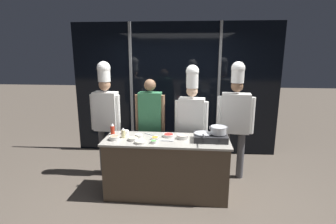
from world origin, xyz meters
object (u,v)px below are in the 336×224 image
prep_bowl_ginger (133,139)px  frying_pan (203,132)px  serving_spoon_slotted (154,135)px  chef_line (235,113)px  prep_bowl_noodles (140,142)px  chef_sous (191,115)px  person_guest (150,118)px  chef_head (106,109)px  squeeze_bottle_oil (123,133)px  squeeze_bottle_chili (113,129)px  stock_pot (219,130)px  prep_bowl_mushrooms (114,137)px  portable_stove (210,137)px  prep_bowl_shrimp (183,136)px  serving_spoon_solid (169,141)px  prep_bowl_rice (125,132)px  prep_bowl_carrots (155,138)px  prep_bowl_scallions (154,142)px  prep_bowl_bell_pepper (169,135)px  prep_bowl_bean_sprouts (139,136)px

prep_bowl_ginger → frying_pan: bearing=4.8°
serving_spoon_slotted → chef_line: bearing=21.9°
prep_bowl_noodles → chef_sous: 1.07m
person_guest → chef_head: bearing=3.7°
squeeze_bottle_oil → prep_bowl_ginger: (0.17, -0.11, -0.05)m
squeeze_bottle_chili → serving_spoon_slotted: 0.64m
prep_bowl_noodles → chef_sous: size_ratio=0.08×
stock_pot → prep_bowl_mushrooms: (-1.50, -0.09, -0.13)m
portable_stove → squeeze_bottle_chili: bearing=175.2°
prep_bowl_shrimp → serving_spoon_solid: prep_bowl_shrimp is taller
portable_stove → serving_spoon_solid: (-0.59, -0.08, -0.04)m
portable_stove → prep_bowl_rice: portable_stove is taller
serving_spoon_slotted → chef_sous: size_ratio=0.12×
prep_bowl_shrimp → frying_pan: bearing=-10.8°
squeeze_bottle_chili → chef_line: bearing=15.5°
prep_bowl_carrots → prep_bowl_rice: prep_bowl_rice is taller
frying_pan → serving_spoon_solid: bearing=-170.7°
portable_stove → prep_bowl_scallions: bearing=-167.6°
prep_bowl_scallions → prep_bowl_shrimp: 0.46m
prep_bowl_mushrooms → chef_line: size_ratio=0.08×
prep_bowl_scallions → person_guest: size_ratio=0.06×
prep_bowl_shrimp → prep_bowl_mushrooms: 1.00m
prep_bowl_bell_pepper → prep_bowl_shrimp: bearing=-18.1°
squeeze_bottle_chili → chef_head: bearing=118.1°
serving_spoon_slotted → chef_head: 1.02m
prep_bowl_mushrooms → prep_bowl_bean_sprouts: bearing=20.0°
portable_stove → person_guest: bearing=147.7°
frying_pan → prep_bowl_mushrooms: frying_pan is taller
prep_bowl_bean_sprouts → chef_line: 1.64m
prep_bowl_carrots → chef_sous: bearing=49.0°
prep_bowl_rice → prep_bowl_bean_sprouts: bearing=-33.8°
prep_bowl_mushrooms → person_guest: 0.83m
stock_pot → chef_head: chef_head is taller
squeeze_bottle_oil → squeeze_bottle_chili: (-0.20, 0.10, 0.02)m
stock_pot → prep_bowl_mushrooms: bearing=-176.7°
prep_bowl_mushrooms → serving_spoon_solid: size_ratio=0.77×
prep_bowl_shrimp → chef_sous: size_ratio=0.09×
squeeze_bottle_chili → prep_bowl_bean_sprouts: size_ratio=1.59×
person_guest → prep_bowl_mushrooms: bearing=59.7°
squeeze_bottle_oil → prep_bowl_scallions: 0.52m
stock_pot → prep_bowl_carrots: (-0.91, -0.03, -0.14)m
prep_bowl_mushrooms → frying_pan: bearing=3.6°
prep_bowl_rice → serving_spoon_solid: (0.71, -0.28, -0.02)m
stock_pot → prep_bowl_ginger: 1.24m
prep_bowl_noodles → prep_bowl_carrots: bearing=42.7°
prep_bowl_rice → squeeze_bottle_oil: bearing=-85.0°
squeeze_bottle_oil → person_guest: bearing=62.0°
prep_bowl_noodles → squeeze_bottle_chili: bearing=146.7°
prep_bowl_scallions → prep_bowl_ginger: bearing=164.7°
chef_head → frying_pan: bearing=165.0°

